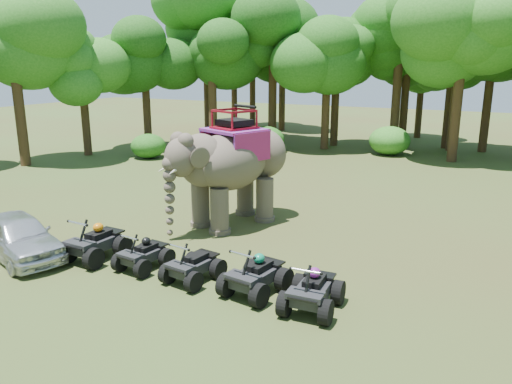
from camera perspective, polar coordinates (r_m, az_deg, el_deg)
ground at (r=15.32m, az=-2.07°, el=-7.91°), size 110.00×110.00×0.00m
elephant at (r=18.29m, az=-2.68°, el=2.93°), size 3.96×5.63×4.34m
parked_car at (r=17.04m, az=-25.51°, el=-4.56°), size 4.35×2.80×1.38m
atv_0 at (r=16.03m, az=-17.93°, el=-5.00°), size 1.42×1.89×1.36m
atv_1 at (r=14.96m, az=-12.77°, el=-6.49°), size 1.27×1.64×1.14m
atv_2 at (r=13.91m, az=-7.22°, el=-7.79°), size 1.36×1.73×1.18m
atv_3 at (r=13.06m, az=-0.04°, el=-8.91°), size 1.53×1.93×1.31m
atv_4 at (r=12.34m, az=6.47°, el=-10.55°), size 1.36×1.80×1.28m
tree_0 at (r=37.30m, az=16.72°, el=11.22°), size 5.68×5.68×8.12m
tree_1 at (r=32.24m, az=22.20°, el=11.52°), size 6.61×6.61×9.45m
tree_23 at (r=31.77m, az=-25.68°, el=10.98°), size 6.49×6.49×9.27m
tree_24 at (r=34.07m, az=-19.08°, el=9.87°), size 4.93×4.93×7.04m
tree_25 at (r=36.23m, az=-12.49°, el=11.34°), size 5.63×5.63×8.04m
tree_26 at (r=34.94m, az=-5.03°, el=12.47°), size 6.44×6.44×9.20m
tree_27 at (r=36.32m, az=1.93°, el=12.68°), size 6.52×6.52×9.31m
tree_28 at (r=36.53m, az=9.11°, el=11.78°), size 5.85×5.85×8.36m
tree_29 at (r=45.46m, az=-2.51°, el=11.75°), size 5.06×5.06×7.23m
tree_30 at (r=44.48m, az=3.02°, el=12.60°), size 6.07×6.07×8.67m
tree_33 at (r=42.03m, az=18.29°, el=10.72°), size 4.96×4.96×7.09m
tree_34 at (r=38.87m, az=1.84°, el=12.19°), size 5.93×5.93×8.47m
tree_36 at (r=36.26m, az=15.90°, el=12.74°), size 7.04×7.04×10.06m
tree_38 at (r=36.37m, az=21.89°, el=11.20°), size 6.10×6.10×8.71m
tree_39 at (r=47.58m, az=-0.40°, el=12.53°), size 5.81×5.81×8.30m
tree_40 at (r=39.07m, az=-5.59°, el=13.89°), size 7.60×7.60×10.85m
tree_41 at (r=36.76m, az=25.08°, el=10.69°), size 5.91×5.91×8.44m
tree_42 at (r=37.41m, az=21.22°, el=10.02°), size 4.91×4.91×7.02m
tree_43 at (r=34.90m, az=8.05°, el=11.77°), size 5.92×5.92×8.46m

